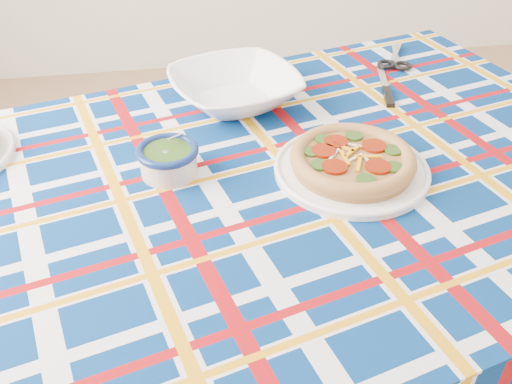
{
  "coord_description": "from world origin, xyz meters",
  "views": [
    {
      "loc": [
        -0.6,
        -1.23,
        1.45
      ],
      "look_at": [
        -0.46,
        -0.38,
        0.8
      ],
      "focal_mm": 40.0,
      "sensor_mm": 36.0,
      "label": 1
    }
  ],
  "objects": [
    {
      "name": "kitchen_scissors",
      "position": [
        0.04,
        0.23,
        0.79
      ],
      "size": [
        0.17,
        0.23,
        0.02
      ],
      "primitive_type": null,
      "rotation": [
        0.0,
        0.0,
        1.18
      ],
      "color": "silver",
      "rests_on": "tablecloth"
    },
    {
      "name": "dining_table",
      "position": [
        -0.45,
        -0.32,
        0.7
      ],
      "size": [
        1.87,
        1.43,
        0.78
      ],
      "rotation": [
        0.0,
        0.0,
        0.26
      ],
      "color": "brown",
      "rests_on": "floor"
    },
    {
      "name": "table_knife",
      "position": [
        -0.05,
        0.09,
        0.79
      ],
      "size": [
        0.08,
        0.25,
        0.01
      ],
      "primitive_type": null,
      "rotation": [
        0.0,
        0.0,
        1.35
      ],
      "color": "silver",
      "rests_on": "tablecloth"
    },
    {
      "name": "tablecloth",
      "position": [
        -0.45,
        -0.32,
        0.73
      ],
      "size": [
        1.91,
        1.47,
        0.11
      ],
      "primitive_type": null,
      "rotation": [
        0.0,
        0.0,
        0.26
      ],
      "color": "navy",
      "rests_on": "dining_table"
    },
    {
      "name": "serving_bowl",
      "position": [
        -0.45,
        0.02,
        0.82
      ],
      "size": [
        0.38,
        0.38,
        0.08
      ],
      "primitive_type": "imported",
      "rotation": [
        0.0,
        0.0,
        0.28
      ],
      "color": "white",
      "rests_on": "tablecloth"
    },
    {
      "name": "pesto_bowl",
      "position": [
        -0.62,
        -0.26,
        0.82
      ],
      "size": [
        0.17,
        0.17,
        0.07
      ],
      "primitive_type": null,
      "rotation": [
        0.0,
        0.0,
        0.41
      ],
      "color": "#1D3A0F",
      "rests_on": "tablecloth"
    },
    {
      "name": "main_focaccia_plate",
      "position": [
        -0.26,
        -0.32,
        0.82
      ],
      "size": [
        0.42,
        0.42,
        0.06
      ],
      "primitive_type": null,
      "rotation": [
        0.0,
        0.0,
        0.37
      ],
      "color": "#9B6737",
      "rests_on": "tablecloth"
    },
    {
      "name": "floor",
      "position": [
        0.0,
        0.0,
        0.0
      ],
      "size": [
        4.0,
        4.0,
        0.0
      ],
      "primitive_type": "plane",
      "color": "#9E7551",
      "rests_on": "ground"
    }
  ]
}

